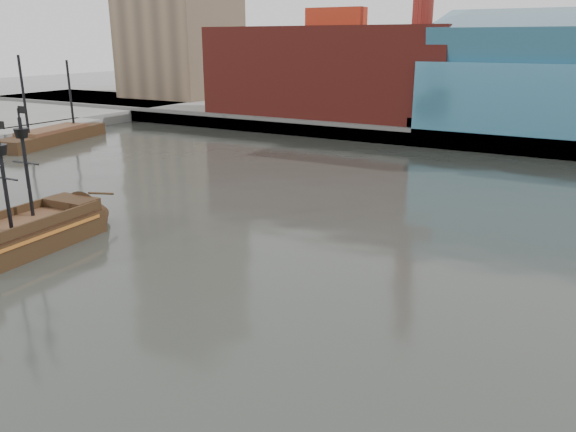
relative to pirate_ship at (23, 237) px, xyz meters
The scene contains 5 objects.
ground 18.15m from the pirate_ship, 21.60° to the right, with size 400.00×400.00×0.00m, color #242621.
promenade_far 86.98m from the pirate_ship, 78.83° to the left, with size 220.00×60.00×2.00m, color slate.
seawall 58.32m from the pirate_ship, 73.21° to the left, with size 220.00×1.00×2.60m, color #4C4C49.
pirate_ship is the anchor object (origin of this frame).
docked_vessel 47.98m from the pirate_ship, 138.59° to the left, with size 8.65×20.41×13.54m.
Camera 1 is at (19.23, -17.74, 14.86)m, focal length 35.00 mm.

